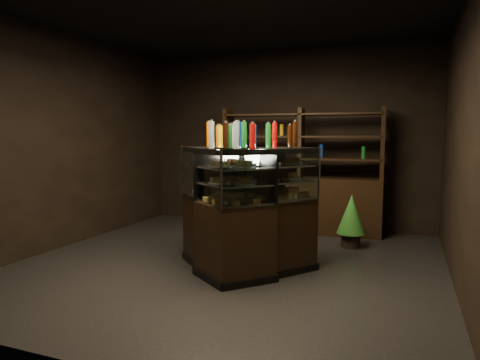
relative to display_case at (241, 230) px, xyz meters
name	(u,v)px	position (x,y,z in m)	size (l,w,h in m)	color
ground	(229,264)	(-0.23, 0.18, -0.48)	(5.00, 5.00, 0.00)	black
room_shell	(228,104)	(-0.23, 0.18, 1.46)	(5.02, 5.02, 3.01)	black
display_case	(241,230)	(0.00, 0.00, 0.00)	(1.74, 1.46, 1.44)	black
food_display	(241,180)	(0.00, -0.01, 0.59)	(1.32, 1.07, 0.44)	#B37F40
bottles_top	(241,135)	(0.00, 0.00, 1.09)	(1.14, 0.93, 0.30)	#D8590A
potted_conifer	(351,213)	(1.06, 1.55, 0.00)	(0.40, 0.40, 0.85)	black
back_shelving	(300,195)	(0.17, 2.23, 0.12)	(2.56, 0.59, 2.00)	black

